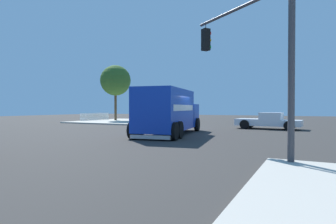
{
  "coord_description": "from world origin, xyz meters",
  "views": [
    {
      "loc": [
        16.23,
        7.95,
        1.78
      ],
      "look_at": [
        -0.29,
        -0.54,
        1.49
      ],
      "focal_mm": 29.7,
      "sensor_mm": 36.0,
      "label": 1
    }
  ],
  "objects_px": {
    "delivery_truck": "(169,112)",
    "traffic_light_primary": "(253,48)",
    "shade_tree_near": "(115,81)",
    "pickup_white": "(269,120)",
    "pedestrian_crossing": "(136,113)",
    "pedestrian_near_corner": "(147,114)"
  },
  "relations": [
    {
      "from": "delivery_truck",
      "to": "traffic_light_primary",
      "type": "xyz_separation_m",
      "value": [
        6.22,
        6.49,
        2.36
      ]
    },
    {
      "from": "delivery_truck",
      "to": "shade_tree_near",
      "type": "height_order",
      "value": "shade_tree_near"
    },
    {
      "from": "pickup_white",
      "to": "pedestrian_crossing",
      "type": "xyz_separation_m",
      "value": [
        -5.54,
        -17.03,
        0.33
      ]
    },
    {
      "from": "pickup_white",
      "to": "traffic_light_primary",
      "type": "bearing_deg",
      "value": 5.03
    },
    {
      "from": "traffic_light_primary",
      "to": "pedestrian_crossing",
      "type": "height_order",
      "value": "traffic_light_primary"
    },
    {
      "from": "pedestrian_crossing",
      "to": "shade_tree_near",
      "type": "bearing_deg",
      "value": -74.64
    },
    {
      "from": "traffic_light_primary",
      "to": "shade_tree_near",
      "type": "relative_size",
      "value": 0.78
    },
    {
      "from": "traffic_light_primary",
      "to": "pickup_white",
      "type": "relative_size",
      "value": 1.06
    },
    {
      "from": "pickup_white",
      "to": "shade_tree_near",
      "type": "bearing_deg",
      "value": -103.68
    },
    {
      "from": "pedestrian_near_corner",
      "to": "pedestrian_crossing",
      "type": "bearing_deg",
      "value": -126.97
    },
    {
      "from": "delivery_truck",
      "to": "pickup_white",
      "type": "xyz_separation_m",
      "value": [
        -8.19,
        5.22,
        -0.8
      ]
    },
    {
      "from": "delivery_truck",
      "to": "traffic_light_primary",
      "type": "bearing_deg",
      "value": 46.21
    },
    {
      "from": "shade_tree_near",
      "to": "delivery_truck",
      "type": "bearing_deg",
      "value": 48.16
    },
    {
      "from": "delivery_truck",
      "to": "pedestrian_near_corner",
      "type": "distance_m",
      "value": 14.26
    },
    {
      "from": "delivery_truck",
      "to": "pickup_white",
      "type": "relative_size",
      "value": 1.54
    },
    {
      "from": "pickup_white",
      "to": "pedestrian_crossing",
      "type": "relative_size",
      "value": 3.25
    },
    {
      "from": "delivery_truck",
      "to": "pedestrian_crossing",
      "type": "xyz_separation_m",
      "value": [
        -13.73,
        -11.81,
        -0.46
      ]
    },
    {
      "from": "pickup_white",
      "to": "pedestrian_crossing",
      "type": "distance_m",
      "value": 17.92
    },
    {
      "from": "traffic_light_primary",
      "to": "pickup_white",
      "type": "bearing_deg",
      "value": -174.97
    },
    {
      "from": "traffic_light_primary",
      "to": "pickup_white",
      "type": "height_order",
      "value": "traffic_light_primary"
    },
    {
      "from": "shade_tree_near",
      "to": "pedestrian_crossing",
      "type": "bearing_deg",
      "value": 105.36
    },
    {
      "from": "pedestrian_near_corner",
      "to": "shade_tree_near",
      "type": "xyz_separation_m",
      "value": [
        -1.65,
        -5.87,
        4.24
      ]
    }
  ]
}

